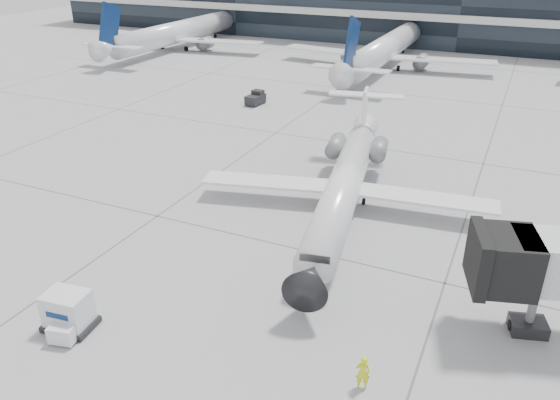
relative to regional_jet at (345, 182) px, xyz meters
The scene contains 10 objects.
ground 7.27m from the regional_jet, 103.75° to the right, with size 220.00×220.00×0.00m, color gray.
terminal 75.32m from the regional_jet, 91.26° to the left, with size 170.00×22.00×10.00m, color black.
bg_jet_left 67.14m from the regional_jet, 134.04° to the left, with size 32.00×40.00×9.60m, color white, non-canonical shape.
bg_jet_center 49.24m from the regional_jet, 101.32° to the left, with size 32.00×40.00×9.60m, color white, non-canonical shape.
regional_jet is the anchor object (origin of this frame).
ramp_worker 17.68m from the regional_jet, 68.91° to the right, with size 0.63×0.41×1.73m, color #D8EB18.
baggage_tug 20.61m from the regional_jet, 112.74° to the right, with size 1.72×2.36×1.35m.
cargo_uld 20.44m from the regional_jet, 114.00° to the right, with size 2.64×2.08×1.99m.
traffic_cone 3.36m from the regional_jet, 103.36° to the right, with size 0.44×0.44×0.60m.
far_tug 28.33m from the regional_jet, 130.04° to the left, with size 1.74×2.66×1.60m.
Camera 1 is at (12.23, -27.60, 17.94)m, focal length 35.00 mm.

